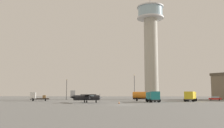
# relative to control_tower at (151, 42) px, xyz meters

# --- Properties ---
(ground_plane) EXTENTS (400.00, 400.00, 0.00)m
(ground_plane) POSITION_rel_control_tower_xyz_m (-9.47, -59.26, -24.75)
(ground_plane) COLOR slate
(control_tower) EXTENTS (11.70, 11.70, 44.65)m
(control_tower) POSITION_rel_control_tower_xyz_m (0.00, 0.00, 0.00)
(control_tower) COLOR #B2AD9E
(control_tower) RESTS_ON ground_plane
(airplane_black) EXTENTS (7.93, 9.97, 3.04)m
(airplane_black) POSITION_rel_control_tower_xyz_m (-19.26, -47.67, -23.33)
(airplane_black) COLOR black
(airplane_black) RESTS_ON ground_plane
(truck_box_teal) EXTENTS (3.77, 6.82, 2.83)m
(truck_box_teal) POSITION_rel_control_tower_xyz_m (-2.52, -41.49, -23.17)
(truck_box_teal) COLOR #38383D
(truck_box_teal) RESTS_ON ground_plane
(truck_flatbed_white) EXTENTS (6.22, 4.27, 2.72)m
(truck_flatbed_white) POSITION_rel_control_tower_xyz_m (-37.74, -32.74, -23.44)
(truck_flatbed_white) COLOR #38383D
(truck_flatbed_white) RESTS_ON ground_plane
(truck_fuel_tanker_orange) EXTENTS (6.43, 3.53, 2.89)m
(truck_fuel_tanker_orange) POSITION_rel_control_tower_xyz_m (-4.90, -29.50, -23.15)
(truck_fuel_tanker_orange) COLOR #38383D
(truck_fuel_tanker_orange) RESTS_ON ground_plane
(truck_box_yellow) EXTENTS (4.66, 7.23, 2.86)m
(truck_box_yellow) POSITION_rel_control_tower_xyz_m (8.77, -34.30, -23.10)
(truck_box_yellow) COLOR #38383D
(truck_box_yellow) RESTS_ON ground_plane
(car_red) EXTENTS (4.34, 2.97, 1.37)m
(car_red) POSITION_rel_control_tower_xyz_m (19.79, -20.92, -24.01)
(car_red) COLOR red
(car_red) RESTS_ON ground_plane
(light_post_west) EXTENTS (0.44, 0.44, 7.97)m
(light_post_west) POSITION_rel_control_tower_xyz_m (-33.76, -12.30, -19.96)
(light_post_west) COLOR #38383D
(light_post_west) RESTS_ON ground_plane
(light_post_east) EXTENTS (0.44, 0.44, 9.21)m
(light_post_east) POSITION_rel_control_tower_xyz_m (-7.33, -18.54, -19.30)
(light_post_east) COLOR #38383D
(light_post_east) RESTS_ON ground_plane
(traffic_cone_near_left) EXTENTS (0.36, 0.36, 0.63)m
(traffic_cone_near_left) POSITION_rel_control_tower_xyz_m (-10.83, -52.36, -24.44)
(traffic_cone_near_left) COLOR black
(traffic_cone_near_left) RESTS_ON ground_plane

